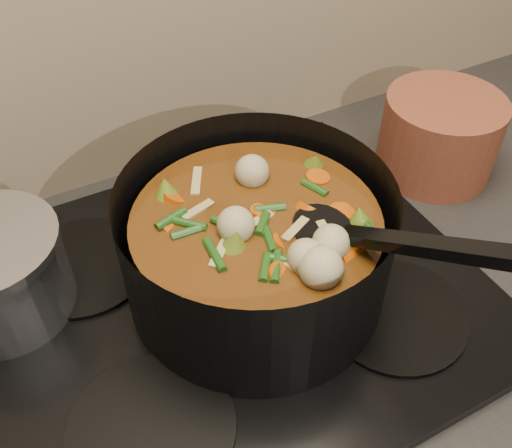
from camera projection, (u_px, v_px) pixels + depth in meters
name	position (u px, v px, depth m)	size (l,w,h in m)	color
stovetop	(233.00, 294.00, 0.74)	(0.62, 0.54, 0.03)	black
stockpot	(257.00, 247.00, 0.69)	(0.34, 0.43, 0.24)	black
terracotta_crock	(439.00, 136.00, 0.91)	(0.19, 0.19, 0.13)	brown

